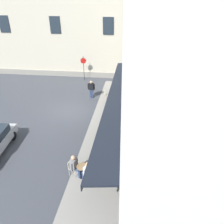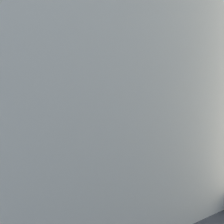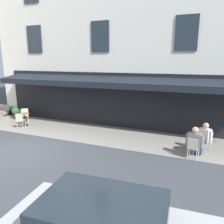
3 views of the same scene
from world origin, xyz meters
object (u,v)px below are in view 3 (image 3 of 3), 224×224
Objects in this scene: cafe_chair_cream_near_door at (207,139)px; seated_companion_in_white at (204,137)px; potted_plant_mid_terrace at (24,114)px; potted_plant_entrance_left at (16,112)px; cafe_table_mid_terrace at (24,118)px; cafe_chair_cream_back_row at (20,120)px; seated_patron_in_grey at (195,141)px; cafe_chair_cream_under_awning at (25,114)px; cafe_table_near_entrance at (197,143)px; cafe_chair_cream_corner_left at (193,147)px.

cafe_chair_cream_near_door is 0.26m from seated_companion_in_white.
potted_plant_entrance_left is at bearing -5.65° from potted_plant_mid_terrace.
cafe_chair_cream_back_row is at bearing 111.67° from cafe_table_mid_terrace.
cafe_chair_cream_back_row is 0.69× the size of seated_companion_in_white.
cafe_chair_cream_under_awning is at bearing -8.17° from seated_patron_in_grey.
cafe_chair_cream_under_awning is at bearing -59.07° from cafe_chair_cream_back_row.
cafe_chair_cream_under_awning is (0.41, -0.48, 0.06)m from cafe_table_mid_terrace.
cafe_table_mid_terrace is 0.63m from cafe_chair_cream_back_row.
cafe_table_mid_terrace is (9.85, -0.57, 0.00)m from cafe_table_near_entrance.
cafe_chair_cream_corner_left reaches higher than cafe_table_mid_terrace.
cafe_chair_cream_back_row is at bearing 0.10° from cafe_table_near_entrance.
cafe_chair_cream_under_awning reaches higher than cafe_table_mid_terrace.
cafe_table_near_entrance is 9.62m from cafe_chair_cream_back_row.
potted_plant_mid_terrace reaches higher than cafe_table_mid_terrace.
seated_patron_in_grey is at bearing 171.83° from cafe_chair_cream_under_awning.
cafe_chair_cream_corner_left is at bearing 68.07° from seated_companion_in_white.
cafe_chair_cream_under_awning is (10.26, -1.05, 0.06)m from cafe_table_near_entrance.
seated_companion_in_white is (-10.50, 0.72, 0.15)m from cafe_chair_cream_under_awning.
cafe_table_mid_terrace is at bearing -5.72° from seated_patron_in_grey.
seated_patron_in_grey is (0.09, 0.41, 0.22)m from cafe_table_near_entrance.
potted_plant_mid_terrace is (-0.74, 0.07, -0.02)m from potted_plant_entrance_left.
potted_plant_entrance_left is (1.28, -0.52, -0.09)m from cafe_chair_cream_under_awning.
seated_patron_in_grey reaches higher than potted_plant_entrance_left.
seated_patron_in_grey reaches higher than cafe_chair_cream_near_door.
cafe_chair_cream_back_row is at bearing 140.31° from potted_plant_entrance_left.
cafe_table_mid_terrace is 0.82× the size of cafe_chair_cream_back_row.
seated_companion_in_white is at bearing -177.96° from cafe_chair_cream_back_row.
cafe_chair_cream_corner_left is at bearing 169.11° from potted_plant_entrance_left.
seated_companion_in_white reaches higher than cafe_table_near_entrance.
cafe_table_mid_terrace is 1.96m from potted_plant_entrance_left.
cafe_chair_cream_under_awning is at bearing -2.94° from cafe_chair_cream_near_door.
cafe_chair_cream_near_door is at bearing 174.91° from potted_plant_mid_terrace.
seated_companion_in_white is (-10.10, 0.24, 0.21)m from cafe_table_mid_terrace.
seated_companion_in_white is 1.61× the size of potted_plant_mid_terrace.
potted_plant_mid_terrace is (11.04, -1.17, -0.26)m from seated_companion_in_white.
cafe_chair_cream_near_door is 1.12× the size of potted_plant_mid_terrace.
cafe_chair_cream_near_door is at bearing -114.46° from cafe_chair_cream_corner_left.
seated_patron_in_grey is (-0.05, -0.21, 0.16)m from cafe_chair_cream_corner_left.
potted_plant_mid_terrace is (10.66, -2.12, -0.11)m from cafe_chair_cream_corner_left.
cafe_table_near_entrance is 10.31m from cafe_chair_cream_under_awning.
cafe_table_near_entrance is 0.63m from cafe_chair_cream_corner_left.
cafe_table_mid_terrace is 0.63m from cafe_chair_cream_under_awning.
cafe_chair_cream_back_row is at bearing 120.93° from cafe_chair_cream_under_awning.
cafe_chair_cream_corner_left reaches higher than potted_plant_entrance_left.
cafe_chair_cream_under_awning is at bearing 157.75° from potted_plant_entrance_left.
cafe_chair_cream_back_row is (9.48, -0.60, 0.00)m from cafe_chair_cream_corner_left.
potted_plant_entrance_left is at bearing -6.02° from seated_companion_in_white.
potted_plant_entrance_left reaches higher than cafe_table_near_entrance.
cafe_chair_cream_under_awning is at bearing -5.87° from cafe_table_near_entrance.
cafe_chair_cream_back_row is (9.61, 0.02, 0.06)m from cafe_table_near_entrance.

